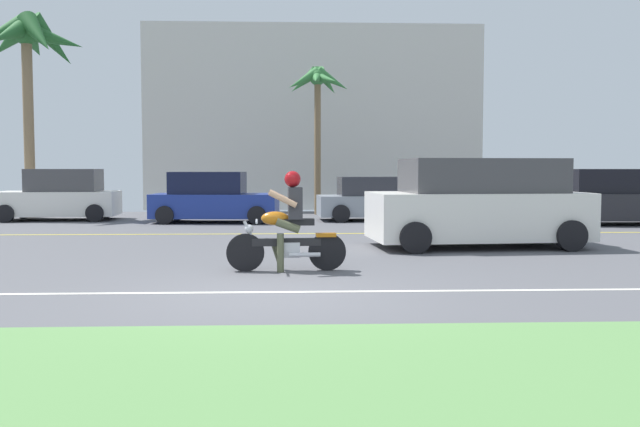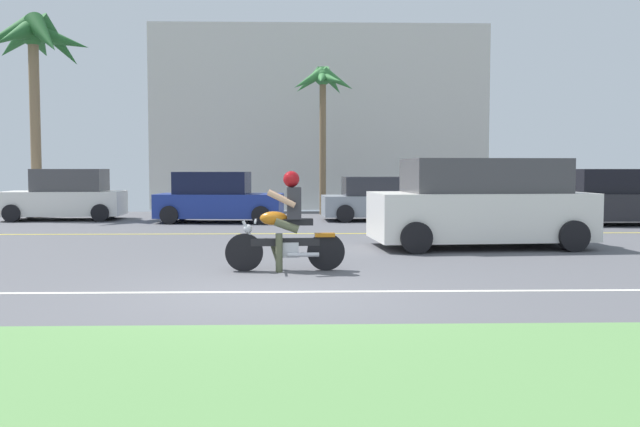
# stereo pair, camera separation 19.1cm
# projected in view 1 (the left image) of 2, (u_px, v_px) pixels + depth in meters

# --- Properties ---
(ground) EXTENTS (56.00, 30.00, 0.04)m
(ground) POSITION_uv_depth(u_px,v_px,m) (275.00, 264.00, 12.47)
(ground) COLOR #545459
(grass_median) EXTENTS (56.00, 3.80, 0.06)m
(grass_median) POSITION_uv_depth(u_px,v_px,m) (255.00, 384.00, 5.38)
(grass_median) COLOR #5B8C4C
(grass_median) RESTS_ON ground
(lane_line_near) EXTENTS (50.40, 0.12, 0.01)m
(lane_line_near) POSITION_uv_depth(u_px,v_px,m) (270.00, 292.00, 9.53)
(lane_line_near) COLOR silver
(lane_line_near) RESTS_ON ground
(lane_line_far) EXTENTS (50.40, 0.12, 0.01)m
(lane_line_far) POSITION_uv_depth(u_px,v_px,m) (279.00, 234.00, 18.02)
(lane_line_far) COLOR yellow
(lane_line_far) RESTS_ON ground
(motorcyclist) EXTENTS (1.98, 0.65, 1.65)m
(motorcyclist) POSITION_uv_depth(u_px,v_px,m) (287.00, 229.00, 11.48)
(motorcyclist) COLOR black
(motorcyclist) RESTS_ON ground
(suv_nearby) EXTENTS (4.83, 2.57, 1.90)m
(suv_nearby) POSITION_uv_depth(u_px,v_px,m) (479.00, 204.00, 15.01)
(suv_nearby) COLOR white
(suv_nearby) RESTS_ON ground
(parked_car_0) EXTENTS (3.88, 2.15, 1.67)m
(parked_car_0) POSITION_uv_depth(u_px,v_px,m) (60.00, 196.00, 22.78)
(parked_car_0) COLOR white
(parked_car_0) RESTS_ON ground
(parked_car_1) EXTENTS (3.99, 2.09, 1.58)m
(parked_car_1) POSITION_uv_depth(u_px,v_px,m) (213.00, 199.00, 21.85)
(parked_car_1) COLOR navy
(parked_car_1) RESTS_ON ground
(parked_car_2) EXTENTS (4.55, 2.07, 1.42)m
(parked_car_2) POSITION_uv_depth(u_px,v_px,m) (384.00, 200.00, 22.73)
(parked_car_2) COLOR #8C939E
(parked_car_2) RESTS_ON ground
(parked_car_3) EXTENTS (4.03, 2.11, 1.67)m
(parked_car_3) POSITION_uv_depth(u_px,v_px,m) (612.00, 199.00, 21.05)
(parked_car_3) COLOR #232328
(parked_car_3) RESTS_ON ground
(palm_tree_0) EXTENTS (3.77, 3.94, 7.03)m
(palm_tree_0) POSITION_uv_depth(u_px,v_px,m) (28.00, 46.00, 23.58)
(palm_tree_0) COLOR #846B4C
(palm_tree_0) RESTS_ON ground
(palm_tree_1) EXTENTS (2.41, 2.40, 5.42)m
(palm_tree_1) POSITION_uv_depth(u_px,v_px,m) (318.00, 89.00, 25.34)
(palm_tree_1) COLOR brown
(palm_tree_1) RESTS_ON ground
(building_far) EXTENTS (13.85, 4.00, 7.55)m
(building_far) POSITION_uv_depth(u_px,v_px,m) (313.00, 120.00, 30.22)
(building_far) COLOR beige
(building_far) RESTS_ON ground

